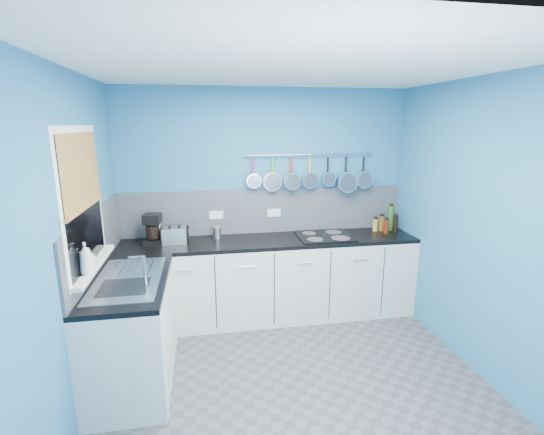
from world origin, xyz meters
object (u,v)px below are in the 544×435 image
object	(u,v)px
hob	(325,236)
coffee_maker	(153,229)
soap_bottle_b	(89,259)
canister	(217,232)
soap_bottle_a	(86,259)
paper_towel	(155,231)
toaster	(175,235)

from	to	relation	value
hob	coffee_maker	bearing A→B (deg)	178.75
soap_bottle_b	canister	distance (m)	1.55
coffee_maker	canister	bearing A→B (deg)	16.05
soap_bottle_b	coffee_maker	bearing A→B (deg)	73.61
soap_bottle_b	hob	distance (m)	2.40
soap_bottle_a	hob	distance (m)	2.44
paper_towel	hob	xyz separation A→B (m)	(1.81, -0.09, -0.12)
hob	soap_bottle_b	bearing A→B (deg)	-153.92
paper_towel	coffee_maker	bearing A→B (deg)	-108.31
canister	hob	bearing A→B (deg)	-6.88
paper_towel	toaster	xyz separation A→B (m)	(0.20, -0.05, -0.04)
soap_bottle_b	hob	bearing A→B (deg)	26.08
soap_bottle_a	coffee_maker	bearing A→B (deg)	74.69
soap_bottle_b	paper_towel	world-z (taller)	soap_bottle_b
soap_bottle_b	canister	bearing A→B (deg)	50.71
paper_towel	toaster	world-z (taller)	paper_towel
soap_bottle_b	coffee_maker	size ratio (longest dim) A/B	0.54
coffee_maker	canister	size ratio (longest dim) A/B	2.38
paper_towel	canister	distance (m)	0.64
soap_bottle_a	toaster	bearing A→B (deg)	65.37
paper_towel	soap_bottle_a	bearing A→B (deg)	-105.43
paper_towel	toaster	distance (m)	0.21
paper_towel	soap_bottle_b	bearing A→B (deg)	-106.47
toaster	paper_towel	bearing A→B (deg)	161.38
coffee_maker	toaster	xyz separation A→B (m)	(0.22, -0.00, -0.07)
soap_bottle_a	paper_towel	world-z (taller)	soap_bottle_a
soap_bottle_a	paper_towel	xyz separation A→B (m)	(0.34, 1.22, -0.15)
soap_bottle_a	hob	bearing A→B (deg)	27.80
soap_bottle_a	hob	xyz separation A→B (m)	(2.15, 1.13, -0.26)
soap_bottle_b	canister	size ratio (longest dim) A/B	1.30
paper_towel	coffee_maker	distance (m)	0.06
coffee_maker	hob	world-z (taller)	coffee_maker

